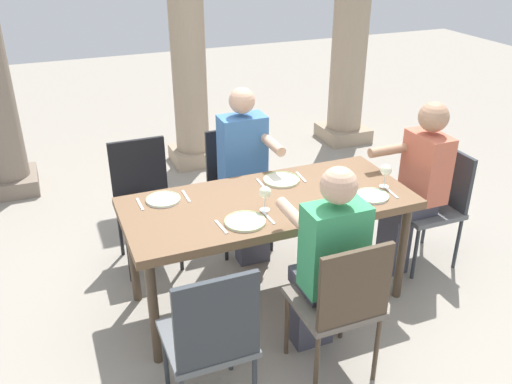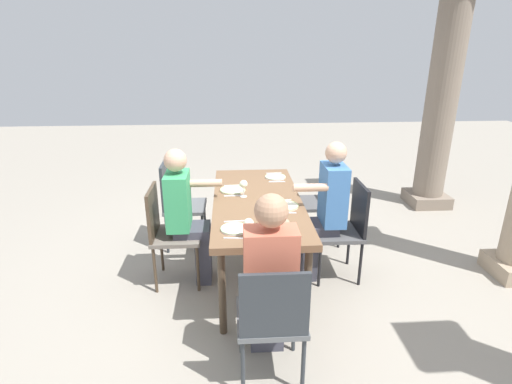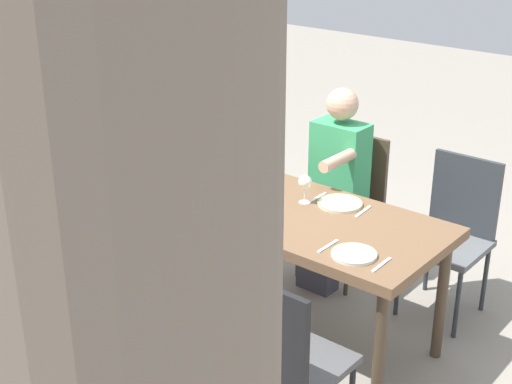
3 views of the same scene
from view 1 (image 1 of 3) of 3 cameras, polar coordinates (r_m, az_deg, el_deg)
ground_plane at (r=3.95m, az=1.20°, el=-10.81°), size 16.00×16.00×0.00m
dining_table at (r=3.57m, az=1.31°, el=-1.78°), size 1.87×0.81×0.78m
chair_west_north at (r=4.19m, az=-11.57°, el=-0.39°), size 0.44×0.44×0.94m
chair_west_south at (r=2.83m, az=-4.65°, el=-14.63°), size 0.44×0.44×0.95m
chair_mid_north at (r=4.36m, az=-2.02°, el=1.17°), size 0.44×0.44×0.93m
chair_mid_south at (r=3.07m, az=8.82°, el=-11.05°), size 0.44×0.44×0.93m
chair_head_east at (r=4.32m, az=18.05°, el=-0.74°), size 0.44×0.44×0.89m
diner_woman_green at (r=4.11m, az=-1.04°, el=2.20°), size 0.35×0.49×1.32m
diner_man_white at (r=4.13m, az=16.28°, el=0.98°), size 0.50×0.35×1.28m
diner_guest_third at (r=3.11m, az=7.31°, el=-7.12°), size 0.34×0.49×1.28m
stone_column_centre at (r=5.67m, az=-7.14°, el=15.76°), size 0.46×0.46×2.75m
stone_column_far at (r=6.39m, az=9.84°, el=16.96°), size 0.52×0.52×2.78m
plate_0 at (r=3.57m, az=-9.59°, el=-0.75°), size 0.22×0.22×0.02m
fork_0 at (r=3.55m, az=-11.93°, el=-1.25°), size 0.02×0.17×0.01m
spoon_0 at (r=3.60m, az=-7.26°, el=-0.43°), size 0.02×0.17×0.01m
plate_1 at (r=3.27m, az=-1.14°, el=-3.05°), size 0.25×0.25×0.02m
wine_glass_1 at (r=3.35m, az=0.94°, el=-0.10°), size 0.08×0.08×0.16m
fork_1 at (r=3.23m, az=-3.63°, el=-3.63°), size 0.03×0.17×0.01m
spoon_1 at (r=3.32m, az=1.28°, el=-2.66°), size 0.02×0.17×0.01m
plate_2 at (r=3.78m, az=2.65°, el=1.28°), size 0.25×0.25×0.02m
fork_2 at (r=3.73m, az=0.55°, el=0.83°), size 0.02×0.17×0.01m
spoon_2 at (r=3.84m, az=4.69°, el=1.56°), size 0.03×0.17×0.01m
plate_3 at (r=3.64m, az=11.91°, el=-0.38°), size 0.22×0.22×0.02m
wine_glass_3 at (r=3.75m, az=13.30°, el=2.17°), size 0.08×0.08×0.16m
fork_3 at (r=3.57m, az=9.88°, el=-0.87°), size 0.03×0.17×0.01m
spoon_3 at (r=3.72m, az=13.84°, el=-0.06°), size 0.03×0.17×0.01m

